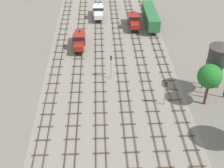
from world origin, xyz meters
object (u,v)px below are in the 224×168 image
(water_tower, at_px, (221,54))
(signal_post_mid, at_px, (165,90))
(freight_boxcar_right_mid, at_px, (150,16))
(shunter_loco_centre_left_midfar, at_px, (98,11))
(shunter_loco_left_nearest, at_px, (79,40))
(shunter_loco_centre_right_near, at_px, (134,20))
(signal_post_nearest, at_px, (111,64))

(water_tower, height_order, signal_post_mid, water_tower)
(freight_boxcar_right_mid, bearing_deg, shunter_loco_centre_left_midfar, 159.19)
(shunter_loco_left_nearest, height_order, shunter_loco_centre_right_near, same)
(water_tower, distance_m, signal_post_nearest, 19.51)
(freight_boxcar_right_mid, bearing_deg, water_tower, -76.37)
(shunter_loco_left_nearest, distance_m, water_tower, 31.16)
(shunter_loco_centre_right_near, distance_m, signal_post_nearest, 23.88)
(signal_post_nearest, height_order, signal_post_mid, signal_post_nearest)
(shunter_loco_centre_left_midfar, bearing_deg, signal_post_nearest, -85.73)
(freight_boxcar_right_mid, relative_size, signal_post_mid, 2.87)
(shunter_loco_left_nearest, height_order, water_tower, water_tower)
(freight_boxcar_right_mid, height_order, shunter_loco_centre_left_midfar, freight_boxcar_right_mid)
(shunter_loco_centre_left_midfar, distance_m, signal_post_mid, 39.42)
(water_tower, bearing_deg, shunter_loco_centre_left_midfar, 120.34)
(shunter_loco_centre_right_near, height_order, signal_post_mid, signal_post_mid)
(signal_post_mid, bearing_deg, freight_boxcar_right_mid, 86.19)
(shunter_loco_centre_right_near, xyz_separation_m, water_tower, (11.58, -28.40, 5.95))
(shunter_loco_centre_left_midfar, bearing_deg, shunter_loco_centre_right_near, -35.79)
(shunter_loco_centre_left_midfar, bearing_deg, water_tower, -59.66)
(shunter_loco_centre_left_midfar, xyz_separation_m, water_tower, (20.31, -34.70, 5.95))
(shunter_loco_centre_right_near, distance_m, signal_post_mid, 31.66)
(shunter_loco_centre_right_near, relative_size, freight_boxcar_right_mid, 0.60)
(freight_boxcar_right_mid, height_order, signal_post_mid, signal_post_mid)
(signal_post_nearest, bearing_deg, freight_boxcar_right_mid, 65.75)
(shunter_loco_left_nearest, distance_m, shunter_loco_centre_right_near, 16.68)
(shunter_loco_centre_right_near, bearing_deg, water_tower, -67.83)
(water_tower, bearing_deg, signal_post_nearest, 163.19)
(freight_boxcar_right_mid, relative_size, water_tower, 1.43)
(shunter_loco_left_nearest, relative_size, shunter_loco_centre_right_near, 1.00)
(water_tower, bearing_deg, signal_post_mid, -161.39)
(freight_boxcar_right_mid, height_order, water_tower, water_tower)
(freight_boxcar_right_mid, bearing_deg, shunter_loco_centre_right_near, -163.28)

